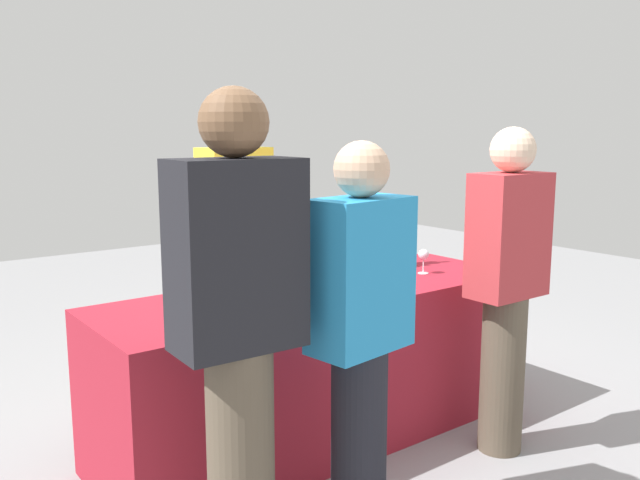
# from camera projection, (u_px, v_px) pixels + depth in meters

# --- Properties ---
(ground_plane) EXTENTS (12.00, 12.00, 0.00)m
(ground_plane) POSITION_uv_depth(u_px,v_px,m) (320.00, 435.00, 3.47)
(ground_plane) COLOR gray
(tasting_table) EXTENTS (2.29, 0.76, 0.79)m
(tasting_table) POSITION_uv_depth(u_px,v_px,m) (320.00, 363.00, 3.40)
(tasting_table) COLOR maroon
(tasting_table) RESTS_ON ground_plane
(wine_bottle_0) EXTENTS (0.08, 0.08, 0.32)m
(wine_bottle_0) POSITION_uv_depth(u_px,v_px,m) (215.00, 275.00, 3.09)
(wine_bottle_0) COLOR black
(wine_bottle_0) RESTS_ON tasting_table
(wine_bottle_1) EXTENTS (0.07, 0.07, 0.31)m
(wine_bottle_1) POSITION_uv_depth(u_px,v_px,m) (318.00, 259.00, 3.53)
(wine_bottle_1) COLOR black
(wine_bottle_1) RESTS_ON tasting_table
(wine_bottle_2) EXTENTS (0.08, 0.08, 0.34)m
(wine_bottle_2) POSITION_uv_depth(u_px,v_px,m) (363.00, 250.00, 3.73)
(wine_bottle_2) COLOR black
(wine_bottle_2) RESTS_ON tasting_table
(wine_bottle_3) EXTENTS (0.08, 0.08, 0.31)m
(wine_bottle_3) POSITION_uv_depth(u_px,v_px,m) (386.00, 249.00, 3.82)
(wine_bottle_3) COLOR black
(wine_bottle_3) RESTS_ON tasting_table
(wine_bottle_4) EXTENTS (0.08, 0.08, 0.32)m
(wine_bottle_4) POSITION_uv_depth(u_px,v_px,m) (406.00, 246.00, 3.92)
(wine_bottle_4) COLOR black
(wine_bottle_4) RESTS_ON tasting_table
(wine_glass_0) EXTENTS (0.07, 0.07, 0.15)m
(wine_glass_0) POSITION_uv_depth(u_px,v_px,m) (214.00, 296.00, 2.78)
(wine_glass_0) COLOR silver
(wine_glass_0) RESTS_ON tasting_table
(wine_glass_1) EXTENTS (0.07, 0.07, 0.14)m
(wine_glass_1) POSITION_uv_depth(u_px,v_px,m) (226.00, 291.00, 2.87)
(wine_glass_1) COLOR silver
(wine_glass_1) RESTS_ON tasting_table
(wine_glass_2) EXTENTS (0.06, 0.06, 0.14)m
(wine_glass_2) POSITION_uv_depth(u_px,v_px,m) (282.00, 282.00, 3.06)
(wine_glass_2) COLOR silver
(wine_glass_2) RESTS_ON tasting_table
(wine_glass_3) EXTENTS (0.07, 0.07, 0.14)m
(wine_glass_3) POSITION_uv_depth(u_px,v_px,m) (304.00, 277.00, 3.15)
(wine_glass_3) COLOR silver
(wine_glass_3) RESTS_ON tasting_table
(wine_glass_4) EXTENTS (0.07, 0.07, 0.13)m
(wine_glass_4) POSITION_uv_depth(u_px,v_px,m) (356.00, 273.00, 3.28)
(wine_glass_4) COLOR silver
(wine_glass_4) RESTS_ON tasting_table
(wine_glass_5) EXTENTS (0.06, 0.06, 0.14)m
(wine_glass_5) POSITION_uv_depth(u_px,v_px,m) (424.00, 256.00, 3.67)
(wine_glass_5) COLOR silver
(wine_glass_5) RESTS_ON tasting_table
(server_pouring) EXTENTS (0.41, 0.24, 1.71)m
(server_pouring) POSITION_uv_depth(u_px,v_px,m) (236.00, 243.00, 3.79)
(server_pouring) COLOR #3F3351
(server_pouring) RESTS_ON ground_plane
(guest_0) EXTENTS (0.44, 0.25, 1.72)m
(guest_0) POSITION_uv_depth(u_px,v_px,m) (238.00, 325.00, 2.23)
(guest_0) COLOR brown
(guest_0) RESTS_ON ground_plane
(guest_1) EXTENTS (0.42, 0.27, 1.54)m
(guest_1) POSITION_uv_depth(u_px,v_px,m) (360.00, 332.00, 2.48)
(guest_1) COLOR black
(guest_1) RESTS_ON ground_plane
(guest_2) EXTENTS (0.39, 0.22, 1.59)m
(guest_2) POSITION_uv_depth(u_px,v_px,m) (507.00, 281.00, 3.17)
(guest_2) COLOR brown
(guest_2) RESTS_ON ground_plane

